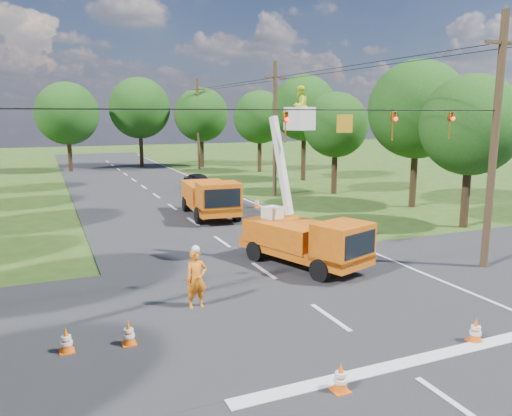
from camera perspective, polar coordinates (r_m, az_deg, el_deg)
name	(u,v)px	position (r m, az deg, el deg)	size (l,w,h in m)	color
ground	(172,208)	(33.80, -9.54, 0.05)	(140.00, 140.00, 0.00)	#2B4414
road_main	(172,208)	(33.80, -9.54, 0.05)	(12.00, 100.00, 0.06)	black
road_cross	(299,297)	(17.41, 4.98, -10.08)	(56.00, 10.00, 0.07)	black
stop_bar	(398,366)	(13.46, 15.94, -17.01)	(9.00, 0.45, 0.02)	silver
edge_line	(250,202)	(35.51, -0.73, 0.71)	(0.12, 90.00, 0.02)	silver
bucket_truck	(306,230)	(20.32, 5.71, -2.52)	(3.82, 6.02, 7.26)	#D8630F
second_truck	(211,197)	(30.13, -5.21, 1.25)	(2.99, 6.55, 2.38)	#D8630F
ground_worker	(196,279)	(16.22, -6.83, -8.07)	(0.71, 0.46, 1.94)	#DC5512
distant_car	(199,181)	(41.56, -6.52, 3.04)	(1.57, 3.90, 1.33)	black
traffic_cone_0	(341,378)	(11.95, 9.65, -18.57)	(0.38, 0.38, 0.71)	#F55B0C
traffic_cone_1	(476,330)	(15.24, 23.81, -12.67)	(0.38, 0.38, 0.71)	#F55B0C
traffic_cone_2	(286,250)	(21.80, 3.40, -4.77)	(0.38, 0.38, 0.71)	#F55B0C
traffic_cone_3	(254,226)	(26.21, -0.17, -2.09)	(0.38, 0.38, 0.71)	#F55B0C
traffic_cone_4	(129,333)	(14.27, -14.35, -13.68)	(0.38, 0.38, 0.71)	#F55B0C
traffic_cone_5	(66,340)	(14.33, -20.87, -13.96)	(0.38, 0.38, 0.71)	#F55B0C
traffic_cone_7	(257,203)	(33.15, 0.12, 0.62)	(0.38, 0.38, 0.71)	#F55B0C
pole_right_near	(494,142)	(21.68, 25.59, 6.86)	(1.80, 0.30, 10.00)	#4C3823
pole_right_mid	(275,128)	(37.98, 2.17, 9.11)	(1.80, 0.30, 10.00)	#4C3823
pole_right_far	(198,123)	(56.70, -6.63, 9.57)	(1.80, 0.30, 10.00)	#4C3823
signal_span	(361,123)	(17.45, 11.86, 9.53)	(18.00, 0.29, 1.07)	black
tree_right_a	(471,125)	(29.41, 23.37, 8.67)	(5.40, 5.40, 8.28)	#382616
tree_right_b	(417,110)	(34.79, 17.97, 10.64)	(6.40, 6.40, 9.65)	#382616
tree_right_c	(336,125)	(39.37, 9.09, 9.34)	(5.00, 5.00, 7.83)	#382616
tree_right_d	(304,108)	(47.07, 5.54, 11.29)	(6.00, 6.00, 9.70)	#382616
tree_right_e	(260,117)	(53.82, 0.42, 10.34)	(5.60, 5.60, 8.63)	#382616
tree_far_a	(67,114)	(57.38, -20.78, 10.05)	(6.60, 6.60, 9.50)	#382616
tree_far_b	(140,108)	(60.29, -13.17, 11.05)	(7.00, 7.00, 10.32)	#382616
tree_far_c	(201,115)	(58.90, -6.27, 10.55)	(6.20, 6.20, 9.18)	#382616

